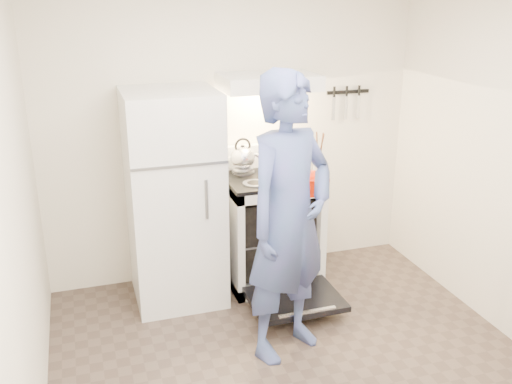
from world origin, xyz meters
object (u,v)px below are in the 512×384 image
at_px(tea_kettle, 243,156).
at_px(person, 289,220).
at_px(stove_body, 270,231).
at_px(refrigerator, 174,199).
at_px(dutch_oven, 308,184).

height_order(tea_kettle, person, person).
bearing_deg(stove_body, refrigerator, -178.23).
height_order(refrigerator, dutch_oven, refrigerator).
relative_size(stove_body, dutch_oven, 2.89).
bearing_deg(stove_body, tea_kettle, 147.57).
bearing_deg(person, refrigerator, 95.87).
relative_size(refrigerator, person, 0.87).
relative_size(tea_kettle, dutch_oven, 0.95).
bearing_deg(dutch_oven, stove_body, 96.46).
height_order(stove_body, person, person).
bearing_deg(tea_kettle, stove_body, -32.43).
bearing_deg(tea_kettle, refrigerator, -165.86).
xyz_separation_m(tea_kettle, person, (-0.01, -1.12, -0.13)).
height_order(stove_body, dutch_oven, dutch_oven).
relative_size(stove_body, person, 0.47).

